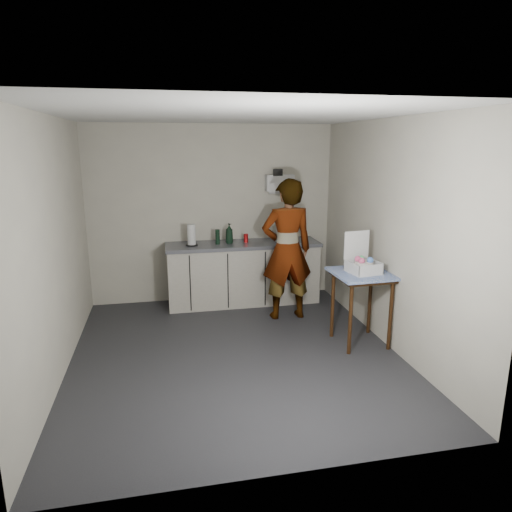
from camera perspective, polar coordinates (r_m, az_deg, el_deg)
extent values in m
plane|color=#242328|center=(5.30, -2.62, -12.07)|extent=(4.00, 4.00, 0.00)
cube|color=beige|center=(6.81, -5.43, 5.22)|extent=(3.60, 0.02, 2.60)
cube|color=beige|center=(5.44, 16.20, 2.55)|extent=(0.02, 4.00, 2.60)
cube|color=beige|center=(4.93, -23.80, 0.79)|extent=(0.02, 4.00, 2.60)
cube|color=white|center=(4.77, -2.97, 17.21)|extent=(3.60, 4.00, 0.01)
cube|color=black|center=(6.89, -1.60, -5.43)|extent=(2.20, 0.52, 0.08)
cube|color=beige|center=(6.78, -1.62, -2.31)|extent=(2.20, 0.58, 0.86)
cube|color=#53555E|center=(6.66, -1.64, 1.45)|extent=(2.24, 0.62, 0.05)
cube|color=black|center=(6.41, -8.22, -3.40)|extent=(0.02, 0.01, 0.80)
cube|color=black|center=(6.46, -3.52, -3.14)|extent=(0.02, 0.01, 0.80)
cube|color=black|center=(6.55, 1.16, -2.87)|extent=(0.01, 0.01, 0.80)
cube|color=black|center=(6.69, 5.59, -2.59)|extent=(0.02, 0.01, 0.80)
cube|color=silver|center=(6.87, 2.97, 9.11)|extent=(0.42, 0.16, 0.24)
cube|color=silver|center=(6.94, 2.85, 7.99)|extent=(0.30, 0.06, 0.04)
cube|color=black|center=(6.77, 2.76, 10.40)|extent=(0.14, 0.02, 0.10)
cylinder|color=#371E0C|center=(5.23, 11.70, -7.88)|extent=(0.04, 0.04, 0.80)
cylinder|color=#371E0C|center=(5.46, 16.45, -7.25)|extent=(0.04, 0.04, 0.80)
cylinder|color=#371E0C|center=(5.66, 9.55, -6.12)|extent=(0.04, 0.04, 0.80)
cylinder|color=#371E0C|center=(5.86, 14.03, -5.62)|extent=(0.04, 0.04, 0.80)
cube|color=#371E0C|center=(5.42, 13.18, -2.50)|extent=(0.62, 0.62, 0.04)
cube|color=#1A419F|center=(5.41, 13.20, -2.15)|extent=(0.70, 0.70, 0.03)
imported|color=#B2A593|center=(6.07, 3.89, 0.77)|extent=(0.70, 0.47, 1.89)
imported|color=black|center=(6.60, -3.36, 2.84)|extent=(0.14, 0.14, 0.29)
cylinder|color=red|center=(6.69, -1.27, 2.26)|extent=(0.06, 0.06, 0.12)
cylinder|color=black|center=(6.56, -4.83, 2.40)|extent=(0.06, 0.06, 0.22)
cylinder|color=black|center=(6.54, -8.03, 1.38)|extent=(0.17, 0.17, 0.02)
cylinder|color=silver|center=(6.51, -8.07, 2.68)|extent=(0.12, 0.12, 0.29)
cube|color=silver|center=(6.80, 3.59, 1.97)|extent=(0.35, 0.26, 0.02)
cylinder|color=silver|center=(6.63, 2.56, 2.75)|extent=(0.01, 0.01, 0.23)
cylinder|color=silver|center=(6.71, 5.15, 2.85)|extent=(0.01, 0.01, 0.23)
cylinder|color=silver|center=(6.85, 2.09, 3.11)|extent=(0.01, 0.01, 0.23)
cylinder|color=silver|center=(6.93, 4.61, 3.20)|extent=(0.01, 0.01, 0.23)
cylinder|color=silver|center=(6.76, 2.89, 2.81)|extent=(0.04, 0.19, 0.19)
cylinder|color=silver|center=(6.78, 3.46, 2.83)|extent=(0.04, 0.19, 0.19)
cylinder|color=silver|center=(6.80, 4.03, 2.85)|extent=(0.04, 0.19, 0.19)
cube|color=silver|center=(5.39, 13.26, -1.98)|extent=(0.37, 0.37, 0.01)
cube|color=silver|center=(5.24, 14.23, -1.71)|extent=(0.32, 0.06, 0.12)
cube|color=silver|center=(5.50, 12.40, -0.90)|extent=(0.32, 0.06, 0.12)
cube|color=silver|center=(5.28, 11.86, -1.46)|extent=(0.06, 0.32, 0.12)
cube|color=silver|center=(5.45, 14.68, -1.14)|extent=(0.06, 0.32, 0.12)
cube|color=silver|center=(5.45, 12.46, 1.40)|extent=(0.32, 0.06, 0.33)
cylinder|color=white|center=(5.37, 13.29, -1.30)|extent=(0.22, 0.22, 0.12)
sphere|color=#FA5C95|center=(5.29, 13.07, -0.60)|extent=(0.07, 0.07, 0.07)
sphere|color=#598FF2|center=(5.34, 14.09, -0.51)|extent=(0.07, 0.07, 0.07)
sphere|color=#5ADC7E|center=(5.39, 13.03, -0.32)|extent=(0.07, 0.07, 0.07)
sphere|color=#FA5C95|center=(5.36, 12.62, -0.38)|extent=(0.07, 0.07, 0.07)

